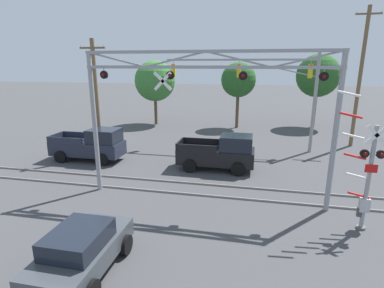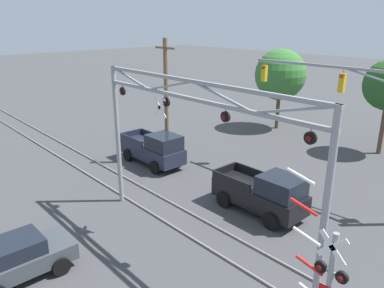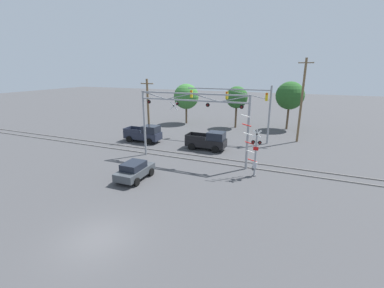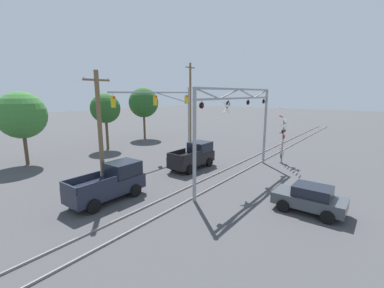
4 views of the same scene
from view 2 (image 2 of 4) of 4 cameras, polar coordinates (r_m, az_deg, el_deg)
rail_track_near at (r=16.56m, az=0.93°, el=-14.70°), size 80.00×0.08×0.10m
rail_track_far at (r=17.43m, az=4.47°, el=-12.92°), size 80.00×0.08×0.10m
crossing_gantry at (r=14.32m, az=0.17°, el=1.34°), size 11.45×0.27×7.02m
pickup_truck_lead at (r=18.64m, az=10.82°, el=-7.37°), size 4.73×2.09×2.24m
pickup_truck_following at (r=24.49m, az=-5.72°, el=-0.75°), size 4.89×2.09×2.24m
sedan_waiting at (r=15.69m, az=-24.99°, el=-15.43°), size 2.07×3.81×1.57m
utility_pole_left at (r=24.11m, az=-3.93°, el=6.60°), size 1.80×0.28×8.06m
background_tree_far_left_verge at (r=32.95m, az=13.31°, el=10.24°), size 4.30×4.30×6.84m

